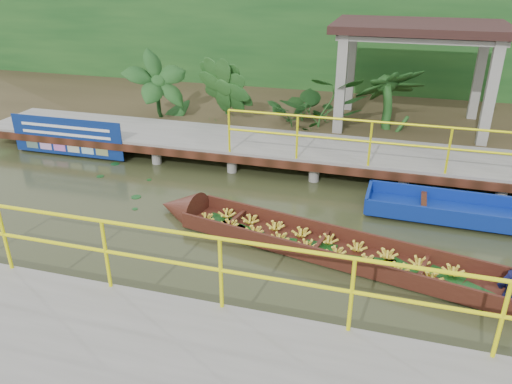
# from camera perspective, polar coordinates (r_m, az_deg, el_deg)

# --- Properties ---
(ground) EXTENTS (80.00, 80.00, 0.00)m
(ground) POSITION_cam_1_polar(r_m,az_deg,el_deg) (9.53, -2.19, -4.33)
(ground) COLOR #2B3118
(ground) RESTS_ON ground
(land_strip) EXTENTS (30.00, 8.00, 0.45)m
(land_strip) POSITION_cam_1_polar(r_m,az_deg,el_deg) (16.22, 6.10, 8.97)
(land_strip) COLOR #332C19
(land_strip) RESTS_ON ground
(far_dock) EXTENTS (16.00, 2.06, 1.66)m
(far_dock) POSITION_cam_1_polar(r_m,az_deg,el_deg) (12.34, 2.80, 5.13)
(far_dock) COLOR gray
(far_dock) RESTS_ON ground
(pavilion) EXTENTS (4.40, 3.00, 3.00)m
(pavilion) POSITION_cam_1_polar(r_m,az_deg,el_deg) (14.30, 18.07, 16.42)
(pavilion) COLOR gray
(pavilion) RESTS_ON ground
(foliage_backdrop) EXTENTS (30.00, 0.80, 4.00)m
(foliage_backdrop) POSITION_cam_1_polar(r_m,az_deg,el_deg) (18.27, 7.85, 16.39)
(foliage_backdrop) COLOR #154319
(foliage_backdrop) RESTS_ON ground
(vendor_boat) EXTENTS (8.65, 2.62, 1.96)m
(vendor_boat) POSITION_cam_1_polar(r_m,az_deg,el_deg) (8.56, 14.78, -7.18)
(vendor_boat) COLOR #38160F
(vendor_boat) RESTS_ON ground
(moored_blue_boat) EXTENTS (3.87, 1.13, 0.92)m
(moored_blue_boat) POSITION_cam_1_polar(r_m,az_deg,el_deg) (10.73, 26.33, -2.61)
(moored_blue_boat) COLOR navy
(moored_blue_boat) RESTS_ON ground
(blue_banner) EXTENTS (3.17, 0.04, 0.99)m
(blue_banner) POSITION_cam_1_polar(r_m,az_deg,el_deg) (13.73, -20.83, 5.93)
(blue_banner) COLOR navy
(blue_banner) RESTS_ON ground
(tropical_plants) EXTENTS (14.62, 1.62, 2.03)m
(tropical_plants) POSITION_cam_1_polar(r_m,az_deg,el_deg) (13.57, 14.15, 10.61)
(tropical_plants) COLOR #154319
(tropical_plants) RESTS_ON ground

